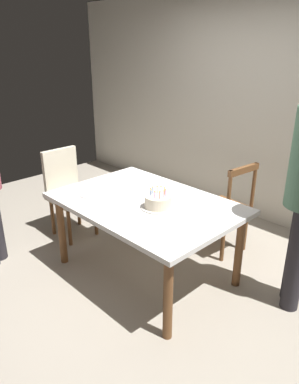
{
  "coord_description": "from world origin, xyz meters",
  "views": [
    {
      "loc": [
        2.07,
        -1.97,
        1.99
      ],
      "look_at": [
        0.05,
        0.0,
        0.83
      ],
      "focal_mm": 33.87,
      "sensor_mm": 36.0,
      "label": 1
    }
  ],
  "objects_px": {
    "dining_table": "(146,209)",
    "chair_spindle_back": "(226,209)",
    "birthday_cake": "(158,202)",
    "chair_upholstered": "(67,188)",
    "plate_far_side": "(159,191)",
    "plate_near_celebrant": "(92,194)"
  },
  "relations": [
    {
      "from": "chair_spindle_back",
      "to": "plate_far_side",
      "type": "bearing_deg",
      "value": -118.55
    },
    {
      "from": "plate_far_side",
      "to": "chair_upholstered",
      "type": "distance_m",
      "value": 1.16
    },
    {
      "from": "dining_table",
      "to": "plate_near_celebrant",
      "type": "height_order",
      "value": "plate_near_celebrant"
    },
    {
      "from": "dining_table",
      "to": "chair_spindle_back",
      "type": "xyz_separation_m",
      "value": [
        0.26,
        0.86,
        -0.19
      ]
    },
    {
      "from": "dining_table",
      "to": "chair_spindle_back",
      "type": "distance_m",
      "value": 0.92
    },
    {
      "from": "dining_table",
      "to": "birthday_cake",
      "type": "distance_m",
      "value": 0.22
    },
    {
      "from": "chair_upholstered",
      "to": "dining_table",
      "type": "bearing_deg",
      "value": 2.62
    },
    {
      "from": "birthday_cake",
      "to": "chair_spindle_back",
      "type": "relative_size",
      "value": 0.29
    },
    {
      "from": "plate_near_celebrant",
      "to": "chair_upholstered",
      "type": "bearing_deg",
      "value": 165.59
    },
    {
      "from": "birthday_cake",
      "to": "chair_spindle_back",
      "type": "distance_m",
      "value": 0.95
    },
    {
      "from": "birthday_cake",
      "to": "chair_upholstered",
      "type": "xyz_separation_m",
      "value": [
        -1.36,
        -0.03,
        -0.25
      ]
    },
    {
      "from": "dining_table",
      "to": "plate_far_side",
      "type": "bearing_deg",
      "value": 107.87
    },
    {
      "from": "plate_near_celebrant",
      "to": "chair_spindle_back",
      "type": "bearing_deg",
      "value": 58.01
    },
    {
      "from": "plate_far_side",
      "to": "chair_spindle_back",
      "type": "xyz_separation_m",
      "value": [
        0.34,
        0.62,
        -0.28
      ]
    },
    {
      "from": "dining_table",
      "to": "birthday_cake",
      "type": "xyz_separation_m",
      "value": [
        0.17,
        -0.02,
        0.13
      ]
    },
    {
      "from": "plate_far_side",
      "to": "dining_table",
      "type": "bearing_deg",
      "value": -72.13
    },
    {
      "from": "birthday_cake",
      "to": "plate_near_celebrant",
      "type": "relative_size",
      "value": 1.27
    },
    {
      "from": "birthday_cake",
      "to": "chair_upholstered",
      "type": "relative_size",
      "value": 0.29
    },
    {
      "from": "plate_far_side",
      "to": "chair_spindle_back",
      "type": "distance_m",
      "value": 0.76
    },
    {
      "from": "dining_table",
      "to": "plate_far_side",
      "type": "xyz_separation_m",
      "value": [
        -0.08,
        0.25,
        0.09
      ]
    },
    {
      "from": "plate_far_side",
      "to": "birthday_cake",
      "type": "bearing_deg",
      "value": -46.77
    },
    {
      "from": "dining_table",
      "to": "plate_near_celebrant",
      "type": "distance_m",
      "value": 0.51
    }
  ]
}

